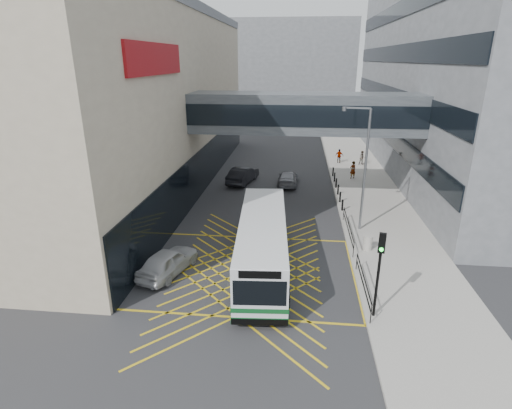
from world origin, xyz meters
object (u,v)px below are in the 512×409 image
(pedestrian_a, at_px, (353,170))
(car_white, at_px, (168,261))
(pedestrian_b, at_px, (362,158))
(bus, at_px, (263,242))
(litter_bin, at_px, (368,243))
(car_silver, at_px, (288,178))
(pedestrian_c, at_px, (339,156))
(traffic_light, at_px, (380,263))
(car_dark, at_px, (243,175))
(street_lamp, at_px, (363,163))

(pedestrian_a, bearing_deg, car_white, 29.55)
(pedestrian_b, bearing_deg, car_white, -126.36)
(bus, relative_size, litter_bin, 11.99)
(car_silver, bearing_deg, pedestrian_c, -120.72)
(traffic_light, distance_m, pedestrian_a, 23.46)
(traffic_light, xyz_separation_m, litter_bin, (0.79, 7.12, -2.34))
(car_dark, bearing_deg, car_white, 97.74)
(pedestrian_a, bearing_deg, pedestrian_b, -135.23)
(car_white, relative_size, car_silver, 1.04)
(litter_bin, relative_size, pedestrian_a, 0.54)
(bus, distance_m, traffic_light, 7.16)
(bus, bearing_deg, car_silver, 82.85)
(litter_bin, distance_m, pedestrian_c, 22.63)
(car_dark, distance_m, pedestrian_a, 11.04)
(pedestrian_c, bearing_deg, traffic_light, 97.96)
(street_lamp, bearing_deg, car_dark, 142.54)
(car_dark, bearing_deg, car_silver, -169.43)
(car_white, bearing_deg, car_dark, -79.05)
(pedestrian_a, relative_size, pedestrian_b, 1.13)
(car_silver, bearing_deg, bus, 88.77)
(car_dark, distance_m, street_lamp, 15.01)
(street_lamp, height_order, pedestrian_b, street_lamp)
(traffic_light, xyz_separation_m, pedestrian_a, (1.75, 23.32, -1.94))
(car_white, distance_m, car_dark, 18.05)
(bus, xyz_separation_m, street_lamp, (6.17, 6.18, 3.26))
(street_lamp, bearing_deg, pedestrian_c, 99.32)
(street_lamp, height_order, litter_bin, street_lamp)
(traffic_light, relative_size, litter_bin, 4.54)
(bus, distance_m, pedestrian_b, 26.37)
(litter_bin, height_order, pedestrian_c, pedestrian_c)
(bus, relative_size, pedestrian_b, 7.34)
(car_dark, distance_m, pedestrian_c, 13.23)
(car_white, bearing_deg, bus, -151.97)
(car_silver, xyz_separation_m, litter_bin, (5.46, -13.83, -0.06))
(pedestrian_b, bearing_deg, bus, -117.43)
(car_silver, bearing_deg, traffic_light, 104.53)
(traffic_light, bearing_deg, bus, 153.95)
(traffic_light, height_order, pedestrian_b, traffic_light)
(car_dark, xyz_separation_m, car_silver, (4.42, -0.22, -0.10))
(traffic_light, relative_size, pedestrian_b, 2.78)
(car_white, distance_m, litter_bin, 12.31)
(street_lamp, height_order, pedestrian_c, street_lamp)
(car_white, relative_size, litter_bin, 4.93)
(bus, height_order, litter_bin, bus)
(traffic_light, distance_m, litter_bin, 7.54)
(car_silver, distance_m, traffic_light, 21.59)
(bus, relative_size, car_silver, 2.54)
(traffic_light, height_order, street_lamp, street_lamp)
(bus, xyz_separation_m, pedestrian_b, (9.08, 24.75, -0.75))
(car_white, height_order, litter_bin, car_white)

